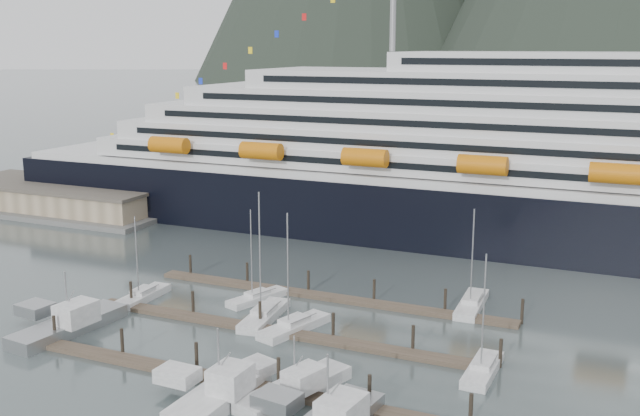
# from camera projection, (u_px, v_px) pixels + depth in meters

# --- Properties ---
(ground) EXTENTS (1600.00, 1600.00, 0.00)m
(ground) POSITION_uv_depth(u_px,v_px,m) (309.00, 351.00, 78.15)
(ground) COLOR #475453
(ground) RESTS_ON ground
(warehouse) EXTENTS (46.00, 20.00, 5.80)m
(warehouse) POSITION_uv_depth(u_px,v_px,m) (61.00, 200.00, 143.78)
(warehouse) COLOR #595956
(warehouse) RESTS_ON ground
(dock_near) EXTENTS (48.18, 2.28, 3.20)m
(dock_near) POSITION_uv_depth(u_px,v_px,m) (218.00, 378.00, 71.17)
(dock_near) COLOR #463B2D
(dock_near) RESTS_ON ground
(dock_mid) EXTENTS (48.18, 2.28, 3.20)m
(dock_mid) POSITION_uv_depth(u_px,v_px,m) (280.00, 331.00, 82.77)
(dock_mid) COLOR #463B2D
(dock_mid) RESTS_ON ground
(dock_far) EXTENTS (48.18, 2.28, 3.20)m
(dock_far) POSITION_uv_depth(u_px,v_px,m) (327.00, 296.00, 94.38)
(dock_far) COLOR #463B2D
(dock_far) RESTS_ON ground
(sailboat_a) EXTENTS (2.70, 8.74, 11.35)m
(sailboat_a) POSITION_uv_depth(u_px,v_px,m) (143.00, 296.00, 93.97)
(sailboat_a) COLOR #B8B8B8
(sailboat_a) RESTS_ON ground
(sailboat_b) EXTENTS (3.89, 10.66, 15.85)m
(sailboat_b) POSITION_uv_depth(u_px,v_px,m) (264.00, 316.00, 87.10)
(sailboat_b) COLOR #B8B8B8
(sailboat_b) RESTS_ON ground
(sailboat_c) EXTENTS (5.25, 10.02, 14.16)m
(sailboat_c) POSITION_uv_depth(u_px,v_px,m) (294.00, 327.00, 83.67)
(sailboat_c) COLOR #B8B8B8
(sailboat_c) RESTS_ON ground
(sailboat_e) EXTENTS (5.01, 8.87, 12.21)m
(sailboat_e) POSITION_uv_depth(u_px,v_px,m) (257.00, 298.00, 93.41)
(sailboat_e) COLOR #B8B8B8
(sailboat_e) RESTS_ON ground
(sailboat_g) EXTENTS (3.05, 10.47, 13.02)m
(sailboat_g) POSITION_uv_depth(u_px,v_px,m) (472.00, 305.00, 90.92)
(sailboat_g) COLOR #B8B8B8
(sailboat_g) RESTS_ON ground
(sailboat_h) EXTENTS (2.58, 8.57, 12.78)m
(sailboat_h) POSITION_uv_depth(u_px,v_px,m) (483.00, 370.00, 72.59)
(sailboat_h) COLOR #B8B8B8
(sailboat_h) RESTS_ON ground
(trawler_a) EXTENTS (10.53, 14.52, 7.82)m
(trawler_a) POSITION_uv_depth(u_px,v_px,m) (67.00, 324.00, 83.23)
(trawler_a) COLOR #999C9F
(trawler_a) RESTS_ON ground
(trawler_b) EXTENTS (9.24, 12.12, 7.83)m
(trawler_b) POSITION_uv_depth(u_px,v_px,m) (218.00, 393.00, 66.71)
(trawler_b) COLOR #B8B8B8
(trawler_b) RESTS_ON ground
(trawler_c) EXTENTS (9.82, 12.88, 6.34)m
(trawler_c) POSITION_uv_depth(u_px,v_px,m) (293.00, 387.00, 68.18)
(trawler_c) COLOR #B8B8B8
(trawler_c) RESTS_ON ground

